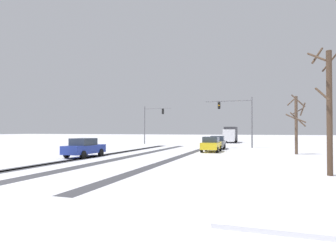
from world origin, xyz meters
name	(u,v)px	position (x,y,z in m)	size (l,w,h in m)	color
ground_plane	(25,184)	(0.00, 0.00, 0.00)	(300.00, 300.00, 0.00)	white
wheel_track_left_lane	(138,155)	(-1.16, 14.19, 0.00)	(1.05, 31.21, 0.01)	#424247
wheel_track_right_lane	(108,154)	(-4.26, 14.19, 0.00)	(0.88, 31.21, 0.01)	#424247
wheel_track_center	(112,154)	(-3.86, 14.19, 0.00)	(0.89, 31.21, 0.01)	#424247
wheel_track_oncoming	(181,156)	(3.07, 14.19, 0.00)	(0.84, 31.21, 0.01)	#424247
sidewalk_kerb_right	(269,160)	(10.36, 12.77, 0.06)	(4.00, 31.21, 0.12)	white
traffic_signal_near_right	(239,114)	(7.36, 26.35, 4.42)	(5.90, 0.39, 6.50)	slate
traffic_signal_far_left	(152,119)	(-7.67, 34.36, 4.36)	(4.94, 0.38, 6.50)	slate
car_grey_lead	(218,142)	(4.87, 24.87, 0.82)	(2.02, 4.19, 1.62)	slate
car_yellow_cab_second	(211,144)	(4.85, 19.95, 0.82)	(1.84, 4.10, 1.62)	yellow
car_blue_third	(84,148)	(-4.68, 10.84, 0.82)	(1.90, 4.13, 1.62)	#233899
box_truck_delivery	(230,134)	(4.82, 44.00, 1.63)	(2.30, 7.40, 3.02)	silver
bare_tree_sidewalk_near	(329,107)	(12.92, 6.36, 3.45)	(1.84, 1.77, 6.72)	#4C3828
bare_tree_sidewalk_mid	(296,121)	(13.12, 19.37, 3.15)	(1.74, 1.81, 5.71)	brown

